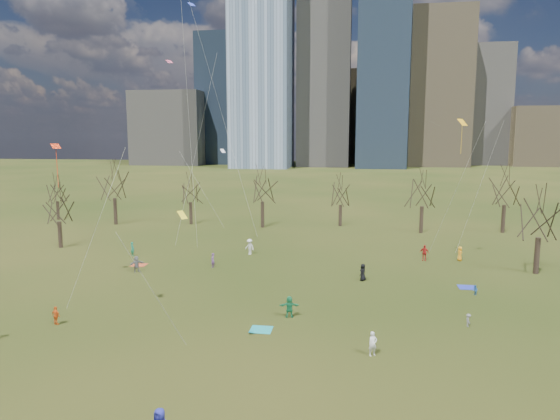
# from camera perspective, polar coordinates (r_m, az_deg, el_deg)

# --- Properties ---
(ground) EXTENTS (500.00, 500.00, 0.00)m
(ground) POSITION_cam_1_polar(r_m,az_deg,el_deg) (39.08, -2.70, -12.81)
(ground) COLOR black
(ground) RESTS_ON ground
(downtown_skyline) EXTENTS (212.50, 78.00, 118.00)m
(downtown_skyline) POSITION_cam_1_polar(r_m,az_deg,el_deg) (247.79, 6.51, 14.14)
(downtown_skyline) COLOR slate
(downtown_skyline) RESTS_ON ground
(bare_tree_row) EXTENTS (113.04, 29.80, 9.50)m
(bare_tree_row) POSITION_cam_1_polar(r_m,az_deg,el_deg) (73.73, 2.86, 2.16)
(bare_tree_row) COLOR black
(bare_tree_row) RESTS_ON ground
(blanket_teal) EXTENTS (1.60, 1.50, 0.03)m
(blanket_teal) POSITION_cam_1_polar(r_m,az_deg,el_deg) (37.87, -2.17, -13.49)
(blanket_teal) COLOR teal
(blanket_teal) RESTS_ON ground
(blanket_navy) EXTENTS (1.60, 1.50, 0.03)m
(blanket_navy) POSITION_cam_1_polar(r_m,az_deg,el_deg) (50.82, 20.59, -8.27)
(blanket_navy) COLOR #2332A6
(blanket_navy) RESTS_ON ground
(blanket_crimson) EXTENTS (1.60, 1.50, 0.03)m
(blanket_crimson) POSITION_cam_1_polar(r_m,az_deg,el_deg) (57.75, -15.81, -6.06)
(blanket_crimson) COLOR #B44524
(blanket_crimson) RESTS_ON ground
(person_1) EXTENTS (0.70, 0.63, 1.62)m
(person_1) POSITION_cam_1_polar(r_m,az_deg,el_deg) (34.05, 10.56, -14.79)
(person_1) COLOR white
(person_1) RESTS_ON ground
(person_3) EXTENTS (0.41, 0.66, 1.00)m
(person_3) POSITION_cam_1_polar(r_m,az_deg,el_deg) (40.78, 20.72, -11.69)
(person_3) COLOR slate
(person_3) RESTS_ON ground
(person_4) EXTENTS (0.90, 0.58, 1.43)m
(person_4) POSITION_cam_1_polar(r_m,az_deg,el_deg) (42.09, -24.23, -10.95)
(person_4) COLOR #D75617
(person_4) RESTS_ON ground
(person_5) EXTENTS (1.66, 0.79, 1.72)m
(person_5) POSITION_cam_1_polar(r_m,az_deg,el_deg) (39.99, 1.08, -10.98)
(person_5) COLOR #1B7D4B
(person_5) RESTS_ON ground
(person_6) EXTENTS (0.87, 0.99, 1.71)m
(person_6) POSITION_cam_1_polar(r_m,az_deg,el_deg) (50.23, 9.45, -7.03)
(person_6) COLOR black
(person_6) RESTS_ON ground
(person_7) EXTENTS (0.43, 0.61, 1.57)m
(person_7) POSITION_cam_1_polar(r_m,az_deg,el_deg) (55.01, -7.70, -5.71)
(person_7) COLOR #6F4488
(person_7) RESTS_ON ground
(person_8) EXTENTS (0.48, 0.54, 0.93)m
(person_8) POSITION_cam_1_polar(r_m,az_deg,el_deg) (48.56, 21.41, -8.54)
(person_8) COLOR #2761AB
(person_8) RESTS_ON ground
(person_9) EXTENTS (1.41, 1.20, 1.90)m
(person_9) POSITION_cam_1_polar(r_m,az_deg,el_deg) (60.40, -3.49, -4.21)
(person_9) COLOR silver
(person_9) RESTS_ON ground
(person_10) EXTENTS (1.14, 0.69, 1.82)m
(person_10) POSITION_cam_1_polar(r_m,az_deg,el_deg) (59.72, 16.16, -4.72)
(person_10) COLOR #A91918
(person_10) RESTS_ON ground
(person_11) EXTENTS (1.47, 1.50, 1.72)m
(person_11) POSITION_cam_1_polar(r_m,az_deg,el_deg) (54.79, -16.07, -5.95)
(person_11) COLOR slate
(person_11) RESTS_ON ground
(person_12) EXTENTS (0.53, 0.81, 1.66)m
(person_12) POSITION_cam_1_polar(r_m,az_deg,el_deg) (60.89, 19.86, -4.72)
(person_12) COLOR orange
(person_12) RESTS_ON ground
(person_13) EXTENTS (0.72, 0.69, 1.66)m
(person_13) POSITION_cam_1_polar(r_m,az_deg,el_deg) (62.25, -16.51, -4.28)
(person_13) COLOR #1B7A5A
(person_13) RESTS_ON ground
(kites_airborne) EXTENTS (67.04, 45.41, 31.09)m
(kites_airborne) POSITION_cam_1_polar(r_m,az_deg,el_deg) (49.16, 2.64, 8.68)
(kites_airborne) COLOR #F23814
(kites_airborne) RESTS_ON ground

